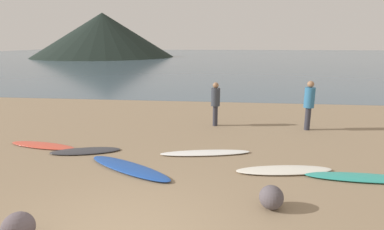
# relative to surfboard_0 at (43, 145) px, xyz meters

# --- Properties ---
(ground_plane) EXTENTS (120.00, 120.00, 0.20)m
(ground_plane) POSITION_rel_surfboard_0_xyz_m (3.84, 5.66, -0.13)
(ground_plane) COLOR #8C7559
(ground_plane) RESTS_ON ground
(ocean_water) EXTENTS (140.00, 100.00, 0.01)m
(ocean_water) POSITION_rel_surfboard_0_xyz_m (3.84, 57.56, -0.03)
(ocean_water) COLOR #475B6B
(ocean_water) RESTS_ON ground
(headland_hill) EXTENTS (27.65, 27.65, 8.53)m
(headland_hill) POSITION_rel_surfboard_0_xyz_m (-19.11, 52.43, 4.23)
(headland_hill) COLOR black
(headland_hill) RESTS_ON ground
(surfboard_0) EXTENTS (2.28, 0.90, 0.07)m
(surfboard_0) POSITION_rel_surfboard_0_xyz_m (0.00, 0.00, 0.00)
(surfboard_0) COLOR #D84C38
(surfboard_0) RESTS_ON ground
(surfboard_1) EXTENTS (2.03, 1.08, 0.07)m
(surfboard_1) POSITION_rel_surfboard_0_xyz_m (1.50, -0.32, 0.00)
(surfboard_1) COLOR #333338
(surfboard_1) RESTS_ON ground
(surfboard_2) EXTENTS (2.59, 1.78, 0.10)m
(surfboard_2) POSITION_rel_surfboard_0_xyz_m (3.13, -1.39, 0.02)
(surfboard_2) COLOR #1E479E
(surfboard_2) RESTS_ON ground
(surfboard_3) EXTENTS (2.58, 0.93, 0.08)m
(surfboard_3) POSITION_rel_surfboard_0_xyz_m (4.93, -0.10, 0.01)
(surfboard_3) COLOR white
(surfboard_3) RESTS_ON ground
(surfboard_4) EXTENTS (2.42, 0.94, 0.09)m
(surfboard_4) POSITION_rel_surfboard_0_xyz_m (6.91, -1.08, 0.01)
(surfboard_4) COLOR silver
(surfboard_4) RESTS_ON ground
(surfboard_5) EXTENTS (2.65, 0.58, 0.09)m
(surfboard_5) POSITION_rel_surfboard_0_xyz_m (8.66, -1.31, 0.01)
(surfboard_5) COLOR teal
(surfboard_5) RESTS_ON ground
(person_0) EXTENTS (0.33, 0.33, 1.63)m
(person_0) POSITION_rel_surfboard_0_xyz_m (5.08, 2.95, 0.93)
(person_0) COLOR #2D2D38
(person_0) RESTS_ON ground
(person_1) EXTENTS (0.35, 0.35, 1.75)m
(person_1) POSITION_rel_surfboard_0_xyz_m (8.37, 2.76, 1.00)
(person_1) COLOR #2D2D38
(person_1) RESTS_ON ground
(beach_rock_near) EXTENTS (0.46, 0.46, 0.46)m
(beach_rock_near) POSITION_rel_surfboard_0_xyz_m (6.36, -2.83, 0.20)
(beach_rock_near) COLOR #544C51
(beach_rock_near) RESTS_ON ground
(beach_rock_far) EXTENTS (0.50, 0.50, 0.50)m
(beach_rock_far) POSITION_rel_surfboard_0_xyz_m (2.29, -4.31, 0.22)
(beach_rock_far) COLOR #574C51
(beach_rock_far) RESTS_ON ground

